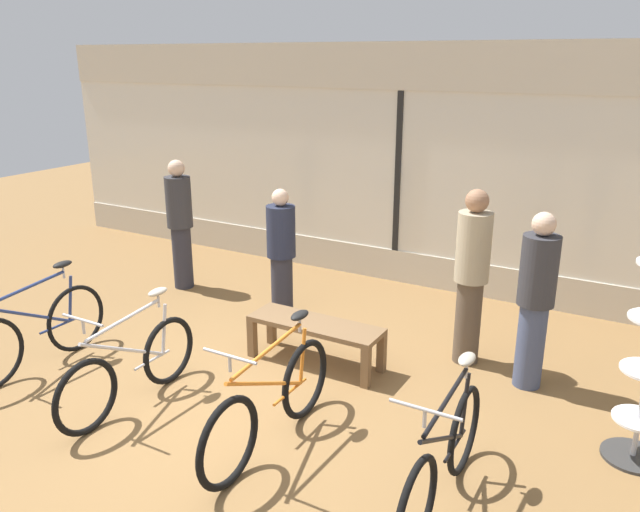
% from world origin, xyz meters
% --- Properties ---
extents(ground_plane, '(24.00, 24.00, 0.00)m').
position_xyz_m(ground_plane, '(0.00, 0.00, 0.00)').
color(ground_plane, olive).
extents(shop_back_wall, '(12.00, 0.08, 3.20)m').
position_xyz_m(shop_back_wall, '(0.00, 3.97, 1.64)').
color(shop_back_wall, beige).
rests_on(shop_back_wall, ground_plane).
extents(bicycle_far_left, '(0.46, 1.71, 1.04)m').
position_xyz_m(bicycle_far_left, '(-2.09, -0.21, 0.40)').
color(bicycle_far_left, black).
rests_on(bicycle_far_left, ground_plane).
extents(bicycle_left, '(0.46, 1.64, 1.01)m').
position_xyz_m(bicycle_left, '(-0.75, -0.25, 0.37)').
color(bicycle_left, black).
rests_on(bicycle_left, ground_plane).
extents(bicycle_right, '(0.46, 1.78, 1.03)m').
position_xyz_m(bicycle_right, '(0.70, -0.15, 0.38)').
color(bicycle_right, black).
rests_on(bicycle_right, ground_plane).
extents(bicycle_far_right, '(0.46, 1.66, 1.02)m').
position_xyz_m(bicycle_far_right, '(2.13, -0.16, 0.38)').
color(bicycle_far_right, black).
rests_on(bicycle_far_right, ground_plane).
extents(display_bench, '(1.40, 0.44, 0.46)m').
position_xyz_m(display_bench, '(0.29, 1.25, 0.38)').
color(display_bench, brown).
rests_on(display_bench, ground_plane).
extents(customer_near_rack, '(0.47, 0.47, 1.75)m').
position_xyz_m(customer_near_rack, '(-2.40, 2.30, 0.92)').
color(customer_near_rack, '#2D2D38').
rests_on(customer_near_rack, ground_plane).
extents(customer_by_window, '(0.48, 0.48, 1.58)m').
position_xyz_m(customer_by_window, '(-0.67, 2.10, 0.82)').
color(customer_by_window, '#2D2D38').
rests_on(customer_by_window, ground_plane).
extents(customer_mid_floor, '(0.39, 0.39, 1.81)m').
position_xyz_m(customer_mid_floor, '(1.61, 2.08, 0.96)').
color(customer_mid_floor, brown).
rests_on(customer_mid_floor, ground_plane).
extents(customer_near_bench, '(0.36, 0.36, 1.71)m').
position_xyz_m(customer_near_bench, '(2.27, 1.88, 0.90)').
color(customer_near_bench, '#424C6B').
rests_on(customer_near_bench, ground_plane).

